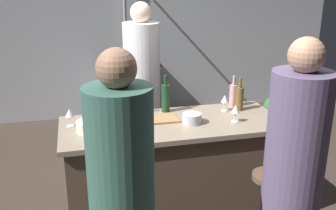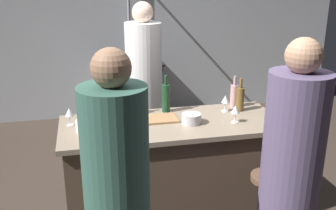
{
  "view_description": "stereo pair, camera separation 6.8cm",
  "coord_description": "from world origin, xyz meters",
  "views": [
    {
      "loc": [
        -0.73,
        -2.86,
        2.05
      ],
      "look_at": [
        0.0,
        0.15,
        1.0
      ],
      "focal_mm": 41.58,
      "sensor_mm": 36.0,
      "label": 1
    },
    {
      "loc": [
        -0.67,
        -2.87,
        2.05
      ],
      "look_at": [
        0.0,
        0.15,
        1.0
      ],
      "focal_mm": 41.58,
      "sensor_mm": 36.0,
      "label": 2
    }
  ],
  "objects": [
    {
      "name": "overhead_pot_rack",
      "position": [
        -0.08,
        2.02,
        1.66
      ],
      "size": [
        0.59,
        1.38,
        2.17
      ],
      "color": "gray",
      "rests_on": "ground_plane"
    },
    {
      "name": "mixing_bowl_steel",
      "position": [
        0.15,
        -0.05,
        0.94
      ],
      "size": [
        0.16,
        0.16,
        0.08
      ],
      "primitive_type": "cylinder",
      "color": "#B7B7BC",
      "rests_on": "kitchen_island"
    },
    {
      "name": "wine_glass_near_right_guest",
      "position": [
        0.5,
        -0.11,
        1.01
      ],
      "size": [
        0.07,
        0.07,
        0.15
      ],
      "color": "silver",
      "rests_on": "kitchen_island"
    },
    {
      "name": "wine_glass_by_chef",
      "position": [
        0.51,
        0.16,
        1.01
      ],
      "size": [
        0.07,
        0.07,
        0.15
      ],
      "color": "silver",
      "rests_on": "kitchen_island"
    },
    {
      "name": "chef",
      "position": [
        -0.06,
        1.04,
        0.83
      ],
      "size": [
        0.38,
        0.38,
        1.79
      ],
      "color": "white",
      "rests_on": "ground_plane"
    },
    {
      "name": "wine_glass_near_left_guest",
      "position": [
        -0.81,
        0.11,
        1.01
      ],
      "size": [
        0.07,
        0.07,
        0.15
      ],
      "color": "silver",
      "rests_on": "kitchen_island"
    },
    {
      "name": "stove_range",
      "position": [
        0.0,
        2.45,
        0.45
      ],
      "size": [
        0.8,
        0.64,
        0.89
      ],
      "color": "#47474C",
      "rests_on": "ground_plane"
    },
    {
      "name": "wine_bottle_amber",
      "position": [
        0.65,
        0.15,
        1.01
      ],
      "size": [
        0.07,
        0.07,
        0.29
      ],
      "color": "brown",
      "rests_on": "kitchen_island"
    },
    {
      "name": "mixing_bowl_wooden",
      "position": [
        -0.45,
        0.02,
        0.93
      ],
      "size": [
        0.21,
        0.21,
        0.06
      ],
      "primitive_type": "cylinder",
      "color": "brown",
      "rests_on": "kitchen_island"
    },
    {
      "name": "back_wall",
      "position": [
        0.0,
        2.85,
        1.3
      ],
      "size": [
        6.4,
        0.16,
        2.6
      ],
      "primitive_type": "cube",
      "color": "#B2B7BC",
      "rests_on": "ground_plane"
    },
    {
      "name": "wine_bottle_rose",
      "position": [
        0.63,
        0.26,
        1.01
      ],
      "size": [
        0.07,
        0.07,
        0.29
      ],
      "color": "#B78C8E",
      "rests_on": "kitchen_island"
    },
    {
      "name": "kitchen_island",
      "position": [
        0.0,
        0.0,
        0.45
      ],
      "size": [
        1.8,
        0.72,
        0.9
      ],
      "color": "brown",
      "rests_on": "ground_plane"
    },
    {
      "name": "potted_plant",
      "position": [
        1.83,
        1.54,
        0.3
      ],
      "size": [
        0.36,
        0.36,
        0.52
      ],
      "color": "brown",
      "rests_on": "ground_plane"
    },
    {
      "name": "wine_bottle_dark",
      "position": [
        -0.32,
        0.25,
        1.01
      ],
      "size": [
        0.07,
        0.07,
        0.29
      ],
      "color": "black",
      "rests_on": "kitchen_island"
    },
    {
      "name": "guest_right",
      "position": [
        0.52,
        -0.97,
        0.8
      ],
      "size": [
        0.36,
        0.36,
        1.72
      ],
      "color": "#594C6B",
      "rests_on": "ground_plane"
    },
    {
      "name": "cutting_board",
      "position": [
        -0.1,
        0.08,
        0.91
      ],
      "size": [
        0.32,
        0.22,
        0.02
      ],
      "primitive_type": "cube",
      "color": "#997047",
      "rests_on": "kitchen_island"
    },
    {
      "name": "mixing_bowl_ceramic",
      "position": [
        -0.66,
        -0.03,
        0.94
      ],
      "size": [
        0.2,
        0.2,
        0.08
      ],
      "primitive_type": "cylinder",
      "color": "silver",
      "rests_on": "kitchen_island"
    },
    {
      "name": "wine_bottle_green",
      "position": [
        0.01,
        0.27,
        1.03
      ],
      "size": [
        0.07,
        0.07,
        0.33
      ],
      "color": "#193D23",
      "rests_on": "kitchen_island"
    },
    {
      "name": "pepper_mill",
      "position": [
        -0.58,
        0.1,
        1.01
      ],
      "size": [
        0.05,
        0.05,
        0.21
      ],
      "primitive_type": "cylinder",
      "color": "#382319",
      "rests_on": "kitchen_island"
    }
  ]
}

